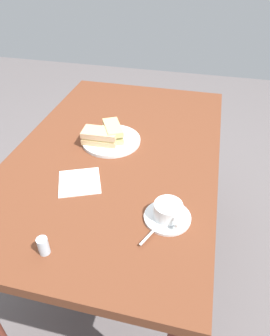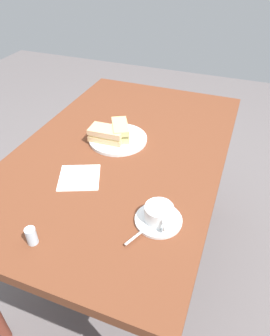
# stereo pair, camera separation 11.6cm
# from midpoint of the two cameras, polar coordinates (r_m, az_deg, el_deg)

# --- Properties ---
(ground_plane) EXTENTS (6.00, 6.00, 0.00)m
(ground_plane) POSITION_cam_midpoint_polar(r_m,az_deg,el_deg) (1.85, -4.36, -16.45)
(ground_plane) COLOR #5E5758
(dining_table) EXTENTS (1.36, 0.85, 0.76)m
(dining_table) POSITION_cam_midpoint_polar(r_m,az_deg,el_deg) (1.37, -5.67, 0.22)
(dining_table) COLOR brown
(dining_table) RESTS_ON ground_plane
(sandwich_plate) EXTENTS (0.26, 0.26, 0.01)m
(sandwich_plate) POSITION_cam_midpoint_polar(r_m,az_deg,el_deg) (1.36, -6.85, 5.02)
(sandwich_plate) COLOR white
(sandwich_plate) RESTS_ON dining_table
(sandwich_front) EXTENTS (0.16, 0.12, 0.06)m
(sandwich_front) POSITION_cam_midpoint_polar(r_m,az_deg,el_deg) (1.36, -6.55, 6.67)
(sandwich_front) COLOR tan
(sandwich_front) RESTS_ON sandwich_plate
(sandwich_back) EXTENTS (0.09, 0.15, 0.06)m
(sandwich_back) POSITION_cam_midpoint_polar(r_m,az_deg,el_deg) (1.33, -8.93, 5.77)
(sandwich_back) COLOR tan
(sandwich_back) RESTS_ON sandwich_plate
(coffee_saucer) EXTENTS (0.15, 0.15, 0.01)m
(coffee_saucer) POSITION_cam_midpoint_polar(r_m,az_deg,el_deg) (1.01, 2.70, -9.26)
(coffee_saucer) COLOR white
(coffee_saucer) RESTS_ON dining_table
(coffee_cup) EXTENTS (0.11, 0.09, 0.05)m
(coffee_cup) POSITION_cam_midpoint_polar(r_m,az_deg,el_deg) (0.98, 2.79, -7.98)
(coffee_cup) COLOR white
(coffee_cup) RESTS_ON coffee_saucer
(spoon) EXTENTS (0.09, 0.05, 0.01)m
(spoon) POSITION_cam_midpoint_polar(r_m,az_deg,el_deg) (0.96, -0.17, -11.76)
(spoon) COLOR silver
(spoon) RESTS_ON coffee_saucer
(napkin) EXTENTS (0.20, 0.20, 0.00)m
(napkin) POSITION_cam_midpoint_polar(r_m,az_deg,el_deg) (1.17, -13.05, -2.66)
(napkin) COLOR white
(napkin) RESTS_ON dining_table
(salt_shaker) EXTENTS (0.03, 0.03, 0.06)m
(salt_shaker) POSITION_cam_midpoint_polar(r_m,az_deg,el_deg) (0.96, -20.08, -13.55)
(salt_shaker) COLOR silver
(salt_shaker) RESTS_ON dining_table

